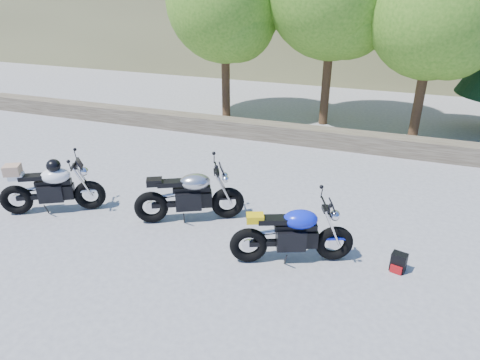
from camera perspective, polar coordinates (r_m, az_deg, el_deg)
name	(u,v)px	position (r m, az deg, el deg)	size (l,w,h in m)	color
ground	(212,236)	(8.13, -3.71, -7.44)	(90.00, 90.00, 0.00)	gray
stone_wall	(284,133)	(12.77, 5.93, 6.25)	(22.00, 0.55, 0.50)	#463C2E
tree_decid_left	(227,5)	(14.37, -1.73, 22.28)	(3.67, 3.67, 5.62)	#382314
tree_decid_right	(439,15)	(13.26, 24.98, 19.28)	(3.54, 3.54, 5.41)	#382314
silver_bike	(190,196)	(8.42, -6.66, -2.14)	(2.02, 1.12, 1.09)	black
white_bike	(51,187)	(9.47, -23.90, -0.81)	(1.91, 1.12, 1.15)	black
blue_bike	(293,235)	(7.25, 7.09, -7.24)	(2.01, 0.98, 1.06)	black
backpack	(398,263)	(7.61, 20.37, -10.28)	(0.28, 0.26, 0.33)	black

